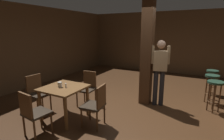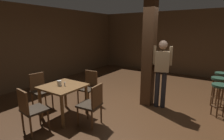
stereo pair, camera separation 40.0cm
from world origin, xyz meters
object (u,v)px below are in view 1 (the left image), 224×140
bar_stool_near (215,89)px  napkin_cup (60,85)px  bar_stool_far (212,77)px  chair_west (37,91)px  standing_person (160,68)px  chair_south (33,112)px  chair_north (88,87)px  chair_east (96,104)px  salt_shaker (66,86)px  dining_table (64,93)px  bar_stool_mid (212,82)px

bar_stool_near → napkin_cup: bearing=-146.4°
napkin_cup → bar_stool_far: napkin_cup is taller
chair_west → standing_person: 3.11m
chair_south → chair_north: 1.67m
napkin_cup → chair_south: bearing=-86.1°
chair_east → salt_shaker: 0.80m
dining_table → chair_south: size_ratio=0.97×
chair_south → chair_west: bearing=136.8°
chair_south → salt_shaker: 0.85m
chair_west → salt_shaker: (0.93, 0.01, 0.29)m
bar_stool_mid → bar_stool_near: bearing=-83.9°
salt_shaker → bar_stool_mid: bearing=41.8°
chair_east → standing_person: standing_person is taller
dining_table → chair_west: bearing=-178.9°
chair_east → bar_stool_near: bearing=41.8°
standing_person → dining_table: bearing=-134.4°
chair_east → chair_north: size_ratio=1.00×
bar_stool_far → bar_stool_near: bearing=-88.6°
chair_north → chair_west: bearing=-135.1°
dining_table → bar_stool_far: bearing=48.3°
chair_west → bar_stool_near: (3.82, 1.98, 0.08)m
chair_west → bar_stool_far: size_ratio=1.16×
chair_south → chair_east: bearing=46.0°
chair_east → bar_stool_far: bearing=56.9°
salt_shaker → bar_stool_far: size_ratio=0.12×
bar_stool_near → bar_stool_far: bar_stool_near is taller
standing_person → bar_stool_mid: 1.53m
dining_table → bar_stool_mid: size_ratio=1.10×
napkin_cup → bar_stool_far: size_ratio=0.15×
chair_west → bar_stool_near: 4.31m
chair_east → chair_north: bearing=134.5°
standing_person → bar_stool_far: size_ratio=2.25×
chair_west → napkin_cup: (0.79, -0.03, 0.30)m
chair_east → bar_stool_mid: 3.25m
chair_east → bar_stool_near: (2.15, 1.92, 0.08)m
dining_table → chair_south: bearing=-90.5°
chair_south → bar_stool_near: 4.07m
chair_south → chair_west: 1.16m
chair_east → standing_person: size_ratio=0.52×
standing_person → bar_stool_mid: standing_person is taller
standing_person → napkin_cup: bearing=-134.6°
bar_stool_near → bar_stool_mid: (-0.06, 0.56, 0.01)m
napkin_cup → bar_stool_far: (3.00, 3.34, -0.23)m
chair_west → salt_shaker: size_ratio=9.50×
chair_west → salt_shaker: chair_west is taller
bar_stool_near → chair_south: bearing=-137.0°
chair_west → napkin_cup: 0.85m
dining_table → bar_stool_mid: bar_stool_mid is taller
chair_west → bar_stool_mid: 4.54m
napkin_cup → standing_person: bearing=45.4°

